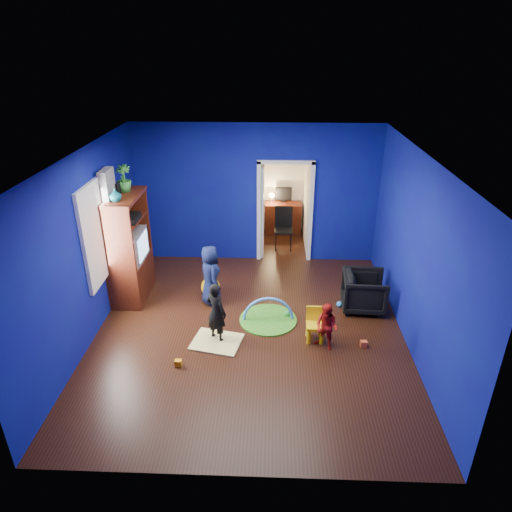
{
  "coord_description": "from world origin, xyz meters",
  "views": [
    {
      "loc": [
        0.35,
        -6.22,
        4.39
      ],
      "look_at": [
        0.09,
        0.4,
        1.19
      ],
      "focal_mm": 32.0,
      "sensor_mm": 36.0,
      "label": 1
    }
  ],
  "objects_px": {
    "armchair": "(364,291)",
    "play_mat": "(268,320)",
    "toddler_red": "(327,327)",
    "study_desk": "(283,218)",
    "kid_chair": "(315,327)",
    "child_black": "(216,312)",
    "folding_chair": "(284,230)",
    "crt_tv": "(130,246)",
    "vase": "(115,195)",
    "child_navy": "(210,275)",
    "tv_armoire": "(128,248)",
    "hopper_ball": "(210,287)"
  },
  "relations": [
    {
      "from": "play_mat",
      "to": "folding_chair",
      "type": "height_order",
      "value": "folding_chair"
    },
    {
      "from": "kid_chair",
      "to": "armchair",
      "type": "bearing_deg",
      "value": 47.14
    },
    {
      "from": "child_navy",
      "to": "folding_chair",
      "type": "relative_size",
      "value": 1.22
    },
    {
      "from": "child_black",
      "to": "kid_chair",
      "type": "xyz_separation_m",
      "value": [
        1.56,
        0.04,
        -0.26
      ]
    },
    {
      "from": "child_black",
      "to": "folding_chair",
      "type": "height_order",
      "value": "child_black"
    },
    {
      "from": "armchair",
      "to": "folding_chair",
      "type": "relative_size",
      "value": 0.81
    },
    {
      "from": "armchair",
      "to": "kid_chair",
      "type": "relative_size",
      "value": 1.49
    },
    {
      "from": "armchair",
      "to": "toddler_red",
      "type": "bearing_deg",
      "value": 150.14
    },
    {
      "from": "kid_chair",
      "to": "vase",
      "type": "bearing_deg",
      "value": 164.06
    },
    {
      "from": "toddler_red",
      "to": "play_mat",
      "type": "distance_m",
      "value": 1.21
    },
    {
      "from": "child_navy",
      "to": "kid_chair",
      "type": "bearing_deg",
      "value": -144.33
    },
    {
      "from": "kid_chair",
      "to": "child_black",
      "type": "bearing_deg",
      "value": -177.99
    },
    {
      "from": "play_mat",
      "to": "folding_chair",
      "type": "relative_size",
      "value": 1.07
    },
    {
      "from": "hopper_ball",
      "to": "play_mat",
      "type": "relative_size",
      "value": 0.36
    },
    {
      "from": "play_mat",
      "to": "folding_chair",
      "type": "bearing_deg",
      "value": 84.22
    },
    {
      "from": "vase",
      "to": "folding_chair",
      "type": "relative_size",
      "value": 0.23
    },
    {
      "from": "tv_armoire",
      "to": "toddler_red",
      "type": "bearing_deg",
      "value": -23.24
    },
    {
      "from": "toddler_red",
      "to": "crt_tv",
      "type": "xyz_separation_m",
      "value": [
        -3.38,
        1.47,
        0.63
      ]
    },
    {
      "from": "study_desk",
      "to": "folding_chair",
      "type": "distance_m",
      "value": 0.96
    },
    {
      "from": "child_navy",
      "to": "study_desk",
      "type": "relative_size",
      "value": 1.27
    },
    {
      "from": "kid_chair",
      "to": "play_mat",
      "type": "relative_size",
      "value": 0.51
    },
    {
      "from": "child_navy",
      "to": "hopper_ball",
      "type": "height_order",
      "value": "child_navy"
    },
    {
      "from": "armchair",
      "to": "play_mat",
      "type": "bearing_deg",
      "value": 108.78
    },
    {
      "from": "child_navy",
      "to": "kid_chair",
      "type": "height_order",
      "value": "child_navy"
    },
    {
      "from": "kid_chair",
      "to": "crt_tv",
      "type": "bearing_deg",
      "value": 159.12
    },
    {
      "from": "armchair",
      "to": "kid_chair",
      "type": "xyz_separation_m",
      "value": [
        -0.93,
        -0.98,
        -0.09
      ]
    },
    {
      "from": "study_desk",
      "to": "crt_tv",
      "type": "bearing_deg",
      "value": -131.15
    },
    {
      "from": "child_navy",
      "to": "tv_armoire",
      "type": "bearing_deg",
      "value": 59.36
    },
    {
      "from": "crt_tv",
      "to": "folding_chair",
      "type": "height_order",
      "value": "crt_tv"
    },
    {
      "from": "tv_armoire",
      "to": "vase",
      "type": "bearing_deg",
      "value": -90.0
    },
    {
      "from": "tv_armoire",
      "to": "folding_chair",
      "type": "height_order",
      "value": "tv_armoire"
    },
    {
      "from": "armchair",
      "to": "crt_tv",
      "type": "relative_size",
      "value": 1.07
    },
    {
      "from": "child_navy",
      "to": "study_desk",
      "type": "bearing_deg",
      "value": -44.96
    },
    {
      "from": "tv_armoire",
      "to": "folding_chair",
      "type": "relative_size",
      "value": 2.13
    },
    {
      "from": "child_black",
      "to": "play_mat",
      "type": "height_order",
      "value": "child_black"
    },
    {
      "from": "crt_tv",
      "to": "play_mat",
      "type": "xyz_separation_m",
      "value": [
        2.48,
        -0.74,
        -1.01
      ]
    },
    {
      "from": "armchair",
      "to": "kid_chair",
      "type": "distance_m",
      "value": 1.36
    },
    {
      "from": "child_black",
      "to": "folding_chair",
      "type": "distance_m",
      "value": 3.7
    },
    {
      "from": "child_navy",
      "to": "armchair",
      "type": "bearing_deg",
      "value": -115.26
    },
    {
      "from": "child_black",
      "to": "child_navy",
      "type": "xyz_separation_m",
      "value": [
        -0.23,
        1.12,
        0.05
      ]
    },
    {
      "from": "crt_tv",
      "to": "play_mat",
      "type": "distance_m",
      "value": 2.78
    },
    {
      "from": "toddler_red",
      "to": "study_desk",
      "type": "height_order",
      "value": "toddler_red"
    },
    {
      "from": "armchair",
      "to": "tv_armoire",
      "type": "distance_m",
      "value": 4.26
    },
    {
      "from": "child_black",
      "to": "toddler_red",
      "type": "distance_m",
      "value": 1.72
    },
    {
      "from": "toddler_red",
      "to": "tv_armoire",
      "type": "bearing_deg",
      "value": -168.09
    },
    {
      "from": "toddler_red",
      "to": "folding_chair",
      "type": "relative_size",
      "value": 0.84
    },
    {
      "from": "toddler_red",
      "to": "hopper_ball",
      "type": "xyz_separation_m",
      "value": [
        -1.99,
        1.53,
        -0.21
      ]
    },
    {
      "from": "child_black",
      "to": "child_navy",
      "type": "height_order",
      "value": "child_navy"
    },
    {
      "from": "toddler_red",
      "to": "play_mat",
      "type": "relative_size",
      "value": 0.79
    },
    {
      "from": "crt_tv",
      "to": "child_black",
      "type": "bearing_deg",
      "value": -38.02
    }
  ]
}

